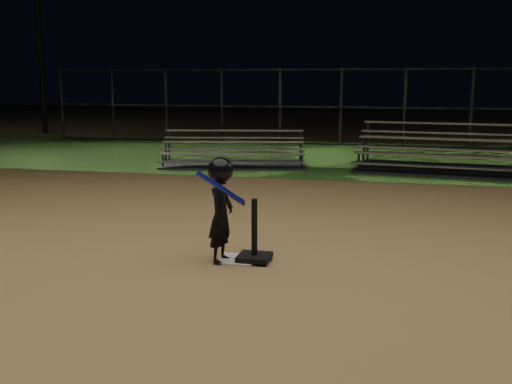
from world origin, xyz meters
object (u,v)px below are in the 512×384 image
batting_tee (254,249)px  child_batter (221,207)px  bleacher_left (233,159)px  light_pole_left (36,6)px  bleacher_right (457,163)px  home_plate (237,259)px

batting_tee → child_batter: 0.64m
bleacher_left → light_pole_left: bearing=132.2°
batting_tee → bleacher_left: size_ratio=0.19×
bleacher_left → bleacher_right: bleacher_right is taller
bleacher_left → child_batter: bearing=-87.2°
child_batter → bleacher_right: size_ratio=0.26×
child_batter → bleacher_left: child_batter is taller
home_plate → bleacher_right: bleacher_right is taller
child_batter → home_plate: bearing=-52.9°
child_batter → bleacher_left: 8.10m
home_plate → bleacher_left: size_ratio=0.12×
child_batter → light_pole_left: bearing=44.9°
home_plate → bleacher_left: bleacher_left is taller
batting_tee → bleacher_right: bearing=69.3°
bleacher_right → batting_tee: bearing=-103.8°
bleacher_right → bleacher_left: bearing=-171.9°
light_pole_left → home_plate: bearing=-51.2°
child_batter → bleacher_left: bearing=21.0°
home_plate → bleacher_right: (3.18, 7.84, 0.22)m
bleacher_right → light_pole_left: bearing=161.9°
bleacher_left → bleacher_right: 5.35m
child_batter → bleacher_right: child_batter is taller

